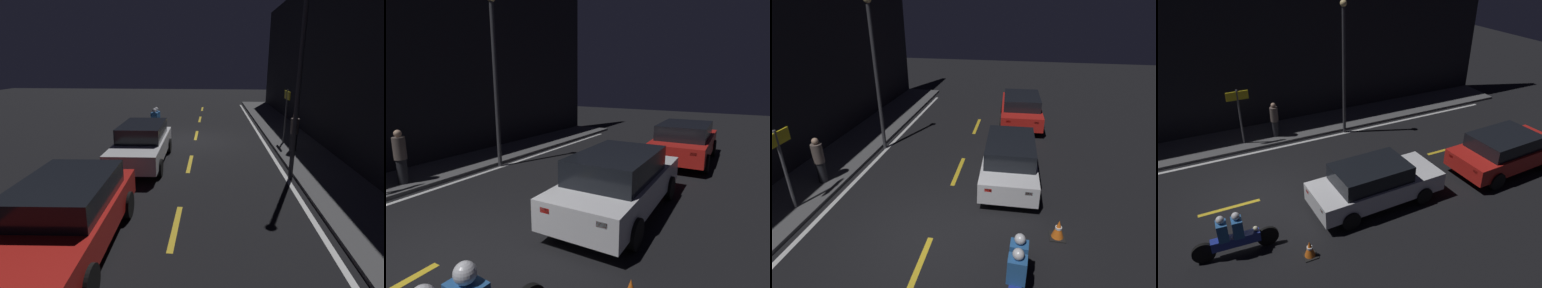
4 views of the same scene
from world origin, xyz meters
The scene contains 16 objects.
ground_plane centered at (0.00, 0.00, 0.00)m, with size 56.00×56.00×0.00m, color black.
raised_curb centered at (0.00, 4.63, 0.05)m, with size 28.00×2.18×0.11m.
building_front centered at (0.00, 5.87, 3.89)m, with size 28.00×0.30×7.78m.
lane_dash_a centered at (-10.00, 0.00, 0.00)m, with size 2.00×0.14×0.01m.
lane_dash_b centered at (-5.50, 0.00, 0.00)m, with size 2.00×0.14×0.01m.
lane_dash_c centered at (-1.00, 0.00, 0.00)m, with size 2.00×0.14×0.01m.
lane_dash_d centered at (3.50, 0.00, 0.00)m, with size 2.00×0.14×0.01m.
lane_dash_e centered at (8.00, 0.00, 0.00)m, with size 2.00×0.14×0.01m.
lane_solid_kerb centered at (0.00, 3.30, 0.00)m, with size 25.20×0.14×0.01m.
sedan_white centered at (3.44, -1.79, 0.77)m, with size 4.46×1.95×1.47m.
taxi_red centered at (8.94, -2.07, 0.79)m, with size 4.46×2.16×1.47m.
motorcycle centered at (-1.21, -2.17, 0.64)m, with size 2.37×0.40×1.38m.
traffic_cone_near centered at (0.63, -3.18, 0.26)m, with size 0.39×0.39×0.53m.
pedestrian centered at (1.81, 4.22, 0.90)m, with size 0.34×0.34×1.56m.
shop_sign centered at (0.38, 4.16, 1.79)m, with size 0.90×0.08×2.40m.
street_lamp centered at (4.80, 3.40, 3.24)m, with size 0.28×0.28×5.76m.
Camera 1 is at (14.15, 0.80, 3.72)m, focal length 28.00 mm.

